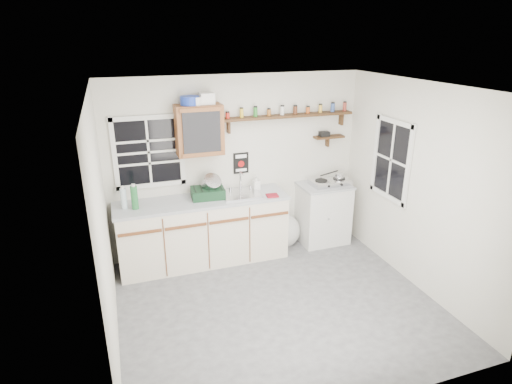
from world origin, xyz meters
The scene contains 18 objects.
room centered at (0.00, 0.00, 1.25)m, with size 3.64×3.24×2.54m.
main_cabinet centered at (-0.58, 1.30, 0.46)m, with size 2.31×0.63×0.92m.
right_cabinet centered at (1.25, 1.32, 0.46)m, with size 0.73×0.57×0.91m.
sink centered at (-0.05, 1.30, 0.93)m, with size 0.52×0.44×0.29m.
upper_cabinet centered at (-0.55, 1.44, 1.82)m, with size 0.60×0.32×0.65m.
upper_cabinet_clutter centered at (-0.57, 1.44, 2.21)m, with size 0.43×0.24×0.14m.
spice_shelf centered at (0.73, 1.51, 1.93)m, with size 1.91×0.18×0.35m.
secondary_shelf centered at (1.36, 1.52, 1.58)m, with size 0.45×0.16×0.24m.
warning_sign centered at (0.05, 1.59, 1.28)m, with size 0.22×0.02×0.30m.
window_back centered at (-1.20, 1.59, 1.55)m, with size 0.93×0.03×0.98m.
window_right centered at (1.79, 0.55, 1.45)m, with size 0.03×0.78×1.08m.
water_bottles centered at (-1.50, 1.27, 1.07)m, with size 0.21×0.13×0.33m.
dish_rack centered at (-0.48, 1.35, 1.02)m, with size 0.46×0.36×0.33m.
soap_bottle centered at (0.22, 1.43, 1.02)m, with size 0.09×0.09×0.20m, color silver.
rag centered at (0.34, 1.10, 0.93)m, with size 0.16×0.13×0.02m, color maroon.
hotplate centered at (1.33, 1.31, 0.95)m, with size 0.60×0.34×0.08m.
saucepan centered at (1.46, 1.31, 1.03)m, with size 0.30×0.24×0.15m.
trash_bag centered at (0.65, 1.40, 0.22)m, with size 0.46×0.41×0.52m.
Camera 1 is at (-1.62, -3.94, 3.01)m, focal length 30.00 mm.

